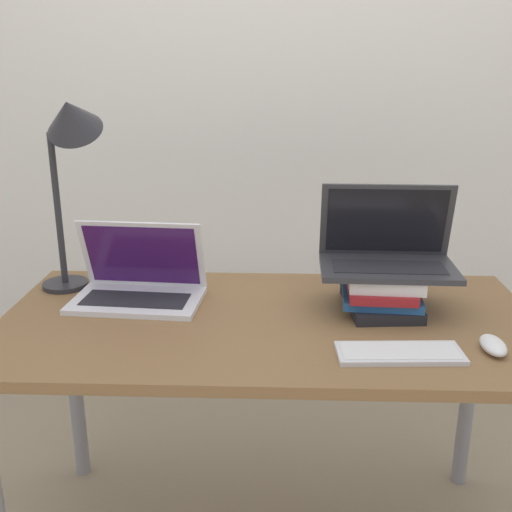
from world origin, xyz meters
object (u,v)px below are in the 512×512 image
object	(u,v)px
laptop_on_books	(387,252)
desk_lamp	(69,140)
wireless_keyboard	(400,353)
laptop_left	(139,285)
book_stack	(382,290)
mouse	(493,345)

from	to	relation	value
laptop_on_books	desk_lamp	bearing A→B (deg)	174.43
wireless_keyboard	laptop_left	bearing A→B (deg)	154.83
wireless_keyboard	book_stack	bearing A→B (deg)	89.88
laptop_left	laptop_on_books	distance (m)	0.73
book_stack	laptop_on_books	size ratio (longest dim) A/B	0.71
laptop_left	book_stack	bearing A→B (deg)	-3.46
book_stack	laptop_on_books	distance (m)	0.11
book_stack	wireless_keyboard	world-z (taller)	book_stack
laptop_on_books	desk_lamp	size ratio (longest dim) A/B	0.62
mouse	laptop_on_books	bearing A→B (deg)	127.95
book_stack	mouse	world-z (taller)	book_stack
laptop_on_books	book_stack	bearing A→B (deg)	-119.11
laptop_left	desk_lamp	size ratio (longest dim) A/B	0.63
laptop_on_books	mouse	xyz separation A→B (m)	(0.22, -0.28, -0.15)
book_stack	mouse	size ratio (longest dim) A/B	2.47
laptop_on_books	desk_lamp	world-z (taller)	desk_lamp
wireless_keyboard	mouse	xyz separation A→B (m)	(0.23, 0.03, 0.01)
laptop_left	laptop_on_books	bearing A→B (deg)	-1.65
laptop_on_books	wireless_keyboard	world-z (taller)	laptop_on_books
wireless_keyboard	laptop_on_books	bearing A→B (deg)	87.64
laptop_left	desk_lamp	xyz separation A→B (m)	(-0.19, 0.07, 0.41)
book_stack	desk_lamp	xyz separation A→B (m)	(-0.90, 0.11, 0.41)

